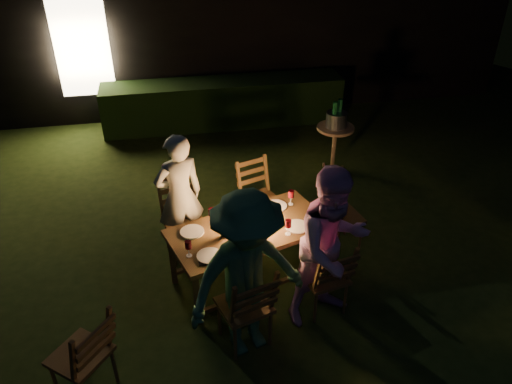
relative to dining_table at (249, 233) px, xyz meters
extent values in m
plane|color=black|center=(0.77, 0.42, -0.62)|extent=(40.00, 40.00, 0.00)
cube|color=black|center=(0.77, 6.62, 0.98)|extent=(10.00, 4.00, 3.20)
cube|color=#FFE5B2|center=(-2.03, 4.63, 0.73)|extent=(0.90, 0.06, 1.60)
cube|color=black|center=(0.27, 4.17, -0.22)|extent=(4.20, 0.70, 0.80)
cube|color=#50381A|center=(0.00, 0.00, 0.04)|extent=(1.82, 1.29, 0.05)
cube|color=#50381A|center=(-0.61, -0.55, -0.32)|extent=(0.06, 0.06, 0.61)
cube|color=#50381A|center=(-0.82, 0.09, -0.32)|extent=(0.06, 0.06, 0.61)
cube|color=#50381A|center=(0.82, -0.09, -0.32)|extent=(0.06, 0.06, 0.61)
cube|color=#50381A|center=(0.61, 0.55, -0.32)|extent=(0.06, 0.06, 0.61)
cube|color=#50381A|center=(-0.20, -0.85, -0.17)|extent=(0.55, 0.54, 0.04)
cube|color=#50381A|center=(-0.14, -1.03, 0.12)|extent=(0.47, 0.27, 0.52)
cube|color=#50381A|center=(0.66, -0.58, -0.20)|extent=(0.48, 0.46, 0.04)
cube|color=#50381A|center=(0.69, -0.75, 0.06)|extent=(0.43, 0.21, 0.48)
cube|color=#50381A|center=(-0.66, 0.58, -0.17)|extent=(0.52, 0.51, 0.04)
cube|color=#50381A|center=(-0.70, 0.76, 0.11)|extent=(0.46, 0.24, 0.52)
cube|color=#50381A|center=(0.29, 0.88, -0.19)|extent=(0.53, 0.52, 0.04)
cube|color=#50381A|center=(0.23, 1.05, 0.08)|extent=(0.45, 0.27, 0.50)
cube|color=#50381A|center=(1.19, 0.38, -0.20)|extent=(0.46, 0.48, 0.04)
cube|color=#50381A|center=(1.02, 0.35, 0.06)|extent=(0.21, 0.43, 0.48)
cube|color=#50381A|center=(-1.63, -1.15, -0.18)|extent=(0.59, 0.59, 0.04)
cube|color=#50381A|center=(-1.48, -1.27, 0.10)|extent=(0.38, 0.43, 0.51)
imported|color=silver|center=(-0.68, 0.64, 0.14)|extent=(0.64, 0.52, 1.52)
imported|color=#D18FC9|center=(0.68, -0.64, 0.22)|extent=(0.97, 0.86, 1.68)
imported|color=#316344|center=(-0.18, -0.92, 0.23)|extent=(1.24, 0.94, 1.71)
cube|color=white|center=(0.03, 0.06, 0.08)|extent=(0.15, 0.15, 0.03)
cube|color=white|center=(0.03, 0.06, 0.40)|extent=(0.16, 0.16, 0.03)
cylinder|color=#FF9E3F|center=(0.03, 0.06, 0.20)|extent=(0.09, 0.09, 0.18)
cylinder|color=white|center=(-0.59, 0.04, 0.08)|extent=(0.25, 0.25, 0.01)
cylinder|color=white|center=(-0.46, -0.38, 0.08)|extent=(0.25, 0.25, 0.01)
cylinder|color=white|center=(0.36, 0.35, 0.08)|extent=(0.25, 0.25, 0.01)
cylinder|color=white|center=(0.50, -0.07, 0.08)|extent=(0.25, 0.25, 0.01)
cylinder|color=#0F471E|center=(-0.24, -0.08, 0.21)|extent=(0.07, 0.07, 0.28)
cube|color=red|center=(-0.05, -0.35, 0.07)|extent=(0.18, 0.14, 0.01)
cube|color=red|center=(0.62, -0.12, 0.07)|extent=(0.18, 0.14, 0.01)
cube|color=black|center=(-0.50, -0.48, 0.07)|extent=(0.14, 0.07, 0.01)
cylinder|color=brown|center=(1.65, 2.15, 0.09)|extent=(0.54, 0.54, 0.04)
cylinder|color=brown|center=(1.65, 2.15, -0.26)|extent=(0.06, 0.06, 0.71)
cylinder|color=#A5A8AD|center=(1.65, 2.15, 0.22)|extent=(0.30, 0.30, 0.22)
cylinder|color=#0F471E|center=(1.60, 2.11, 0.27)|extent=(0.07, 0.07, 0.32)
cylinder|color=#0F471E|center=(1.70, 2.19, 0.27)|extent=(0.07, 0.07, 0.32)
camera|label=1|loc=(-0.71, -4.14, 3.16)|focal=35.00mm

